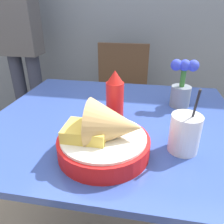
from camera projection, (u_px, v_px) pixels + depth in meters
The scene contains 7 objects.
dining_table at pixel (114, 142), 0.93m from camera, with size 0.98×0.87×0.77m.
chair_far_window at pixel (121, 94), 1.76m from camera, with size 0.40×0.40×0.92m.
food_basket at pixel (107, 136), 0.64m from camera, with size 0.28×0.28×0.18m.
ketchup_bottle at pixel (116, 95), 0.85m from camera, with size 0.07×0.07×0.19m.
drink_cup at pixel (184, 134), 0.66m from camera, with size 0.09×0.09×0.21m.
flower_vase at pixel (182, 86), 0.94m from camera, with size 0.11×0.09×0.21m.
person_standing at pixel (19, 34), 1.72m from camera, with size 0.32×0.19×1.68m.
Camera 1 is at (0.13, -0.77, 1.18)m, focal length 35.00 mm.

